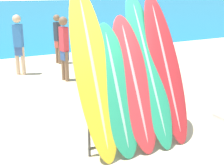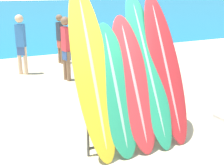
{
  "view_description": "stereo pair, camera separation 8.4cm",
  "coord_description": "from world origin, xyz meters",
  "px_view_note": "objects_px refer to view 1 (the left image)",
  "views": [
    {
      "loc": [
        -2.29,
        -3.43,
        2.44
      ],
      "look_at": [
        0.22,
        1.25,
        0.82
      ],
      "focal_mm": 50.0,
      "sensor_mm": 36.0,
      "label": 1
    },
    {
      "loc": [
        -2.21,
        -3.46,
        2.44
      ],
      "look_at": [
        0.22,
        1.25,
        0.82
      ],
      "focal_mm": 50.0,
      "sensor_mm": 36.0,
      "label": 2
    }
  ],
  "objects_px": {
    "surfboard_slot_2": "(134,83)",
    "person_mid_beach": "(64,47)",
    "surfboard_slot_0": "(93,73)",
    "person_far_left": "(57,37)",
    "surfboard_rack": "(136,120)",
    "person_near_water": "(19,43)",
    "surfboard_slot_1": "(116,89)",
    "person_far_right": "(124,42)",
    "surfboard_slot_3": "(148,69)",
    "surfboard_slot_4": "(166,67)"
  },
  "relations": [
    {
      "from": "surfboard_slot_2",
      "to": "person_far_left",
      "type": "distance_m",
      "value": 6.12
    },
    {
      "from": "surfboard_slot_1",
      "to": "person_mid_beach",
      "type": "bearing_deg",
      "value": 81.31
    },
    {
      "from": "surfboard_rack",
      "to": "person_far_left",
      "type": "height_order",
      "value": "person_far_left"
    },
    {
      "from": "surfboard_rack",
      "to": "surfboard_slot_4",
      "type": "relative_size",
      "value": 0.71
    },
    {
      "from": "person_far_right",
      "to": "surfboard_rack",
      "type": "bearing_deg",
      "value": -61.3
    },
    {
      "from": "surfboard_slot_1",
      "to": "surfboard_slot_2",
      "type": "height_order",
      "value": "surfboard_slot_2"
    },
    {
      "from": "surfboard_slot_3",
      "to": "surfboard_slot_1",
      "type": "bearing_deg",
      "value": -169.18
    },
    {
      "from": "surfboard_rack",
      "to": "person_mid_beach",
      "type": "relative_size",
      "value": 0.96
    },
    {
      "from": "surfboard_slot_3",
      "to": "person_far_left",
      "type": "distance_m",
      "value": 6.0
    },
    {
      "from": "surfboard_rack",
      "to": "person_near_water",
      "type": "distance_m",
      "value": 5.36
    },
    {
      "from": "surfboard_rack",
      "to": "person_near_water",
      "type": "relative_size",
      "value": 0.96
    },
    {
      "from": "person_near_water",
      "to": "person_far_right",
      "type": "bearing_deg",
      "value": 18.65
    },
    {
      "from": "surfboard_slot_0",
      "to": "person_far_left",
      "type": "relative_size",
      "value": 1.53
    },
    {
      "from": "surfboard_rack",
      "to": "surfboard_slot_3",
      "type": "relative_size",
      "value": 0.7
    },
    {
      "from": "person_near_water",
      "to": "surfboard_slot_4",
      "type": "bearing_deg",
      "value": -37.6
    },
    {
      "from": "surfboard_slot_2",
      "to": "person_mid_beach",
      "type": "height_order",
      "value": "surfboard_slot_2"
    },
    {
      "from": "surfboard_slot_0",
      "to": "person_mid_beach",
      "type": "xyz_separation_m",
      "value": [
        0.94,
        3.91,
        -0.3
      ]
    },
    {
      "from": "surfboard_slot_4",
      "to": "person_near_water",
      "type": "height_order",
      "value": "surfboard_slot_4"
    },
    {
      "from": "surfboard_slot_3",
      "to": "person_mid_beach",
      "type": "xyz_separation_m",
      "value": [
        -0.05,
        3.9,
        -0.25
      ]
    },
    {
      "from": "surfboard_slot_0",
      "to": "surfboard_slot_1",
      "type": "xyz_separation_m",
      "value": [
        0.33,
        -0.12,
        -0.28
      ]
    },
    {
      "from": "surfboard_rack",
      "to": "person_far_right",
      "type": "relative_size",
      "value": 1.03
    },
    {
      "from": "surfboard_slot_2",
      "to": "person_near_water",
      "type": "relative_size",
      "value": 1.18
    },
    {
      "from": "surfboard_slot_4",
      "to": "surfboard_rack",
      "type": "bearing_deg",
      "value": -166.82
    },
    {
      "from": "surfboard_rack",
      "to": "surfboard_slot_1",
      "type": "xyz_separation_m",
      "value": [
        -0.33,
        0.05,
        0.54
      ]
    },
    {
      "from": "surfboard_slot_4",
      "to": "surfboard_slot_0",
      "type": "bearing_deg",
      "value": 179.6
    },
    {
      "from": "surfboard_slot_1",
      "to": "surfboard_slot_2",
      "type": "xyz_separation_m",
      "value": [
        0.33,
        0.03,
        0.05
      ]
    },
    {
      "from": "surfboard_slot_0",
      "to": "person_mid_beach",
      "type": "height_order",
      "value": "surfboard_slot_0"
    },
    {
      "from": "surfboard_slot_2",
      "to": "person_far_right",
      "type": "xyz_separation_m",
      "value": [
        2.26,
        4.2,
        -0.14
      ]
    },
    {
      "from": "person_far_right",
      "to": "surfboard_slot_0",
      "type": "bearing_deg",
      "value": -68.78
    },
    {
      "from": "surfboard_slot_2",
      "to": "person_mid_beach",
      "type": "relative_size",
      "value": 1.18
    },
    {
      "from": "person_near_water",
      "to": "person_far_right",
      "type": "height_order",
      "value": "person_near_water"
    },
    {
      "from": "person_near_water",
      "to": "person_mid_beach",
      "type": "height_order",
      "value": "person_near_water"
    },
    {
      "from": "surfboard_slot_2",
      "to": "person_far_left",
      "type": "xyz_separation_m",
      "value": [
        0.79,
        6.07,
        -0.14
      ]
    },
    {
      "from": "surfboard_rack",
      "to": "surfboard_slot_4",
      "type": "height_order",
      "value": "surfboard_slot_4"
    },
    {
      "from": "surfboard_slot_1",
      "to": "person_far_right",
      "type": "bearing_deg",
      "value": 58.46
    },
    {
      "from": "surfboard_slot_0",
      "to": "surfboard_slot_3",
      "type": "distance_m",
      "value": 1.0
    },
    {
      "from": "person_mid_beach",
      "to": "person_far_left",
      "type": "bearing_deg",
      "value": 156.0
    },
    {
      "from": "surfboard_slot_3",
      "to": "person_far_right",
      "type": "xyz_separation_m",
      "value": [
        1.92,
        4.1,
        -0.31
      ]
    },
    {
      "from": "person_far_left",
      "to": "surfboard_slot_0",
      "type": "bearing_deg",
      "value": -25.85
    },
    {
      "from": "person_far_left",
      "to": "person_far_right",
      "type": "relative_size",
      "value": 1.01
    },
    {
      "from": "surfboard_slot_2",
      "to": "surfboard_rack",
      "type": "bearing_deg",
      "value": -95.33
    },
    {
      "from": "surfboard_rack",
      "to": "person_far_right",
      "type": "xyz_separation_m",
      "value": [
        2.27,
        4.28,
        0.45
      ]
    },
    {
      "from": "surfboard_slot_1",
      "to": "person_mid_beach",
      "type": "height_order",
      "value": "surfboard_slot_1"
    },
    {
      "from": "person_far_left",
      "to": "person_far_right",
      "type": "height_order",
      "value": "person_far_left"
    },
    {
      "from": "surfboard_slot_1",
      "to": "person_far_left",
      "type": "height_order",
      "value": "surfboard_slot_1"
    },
    {
      "from": "surfboard_slot_2",
      "to": "person_mid_beach",
      "type": "distance_m",
      "value": 4.01
    },
    {
      "from": "surfboard_rack",
      "to": "person_mid_beach",
      "type": "height_order",
      "value": "person_mid_beach"
    },
    {
      "from": "person_far_left",
      "to": "surfboard_slot_4",
      "type": "bearing_deg",
      "value": -13.39
    },
    {
      "from": "surfboard_slot_2",
      "to": "person_far_left",
      "type": "relative_size",
      "value": 1.26
    },
    {
      "from": "surfboard_slot_3",
      "to": "surfboard_slot_4",
      "type": "distance_m",
      "value": 0.33
    }
  ]
}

